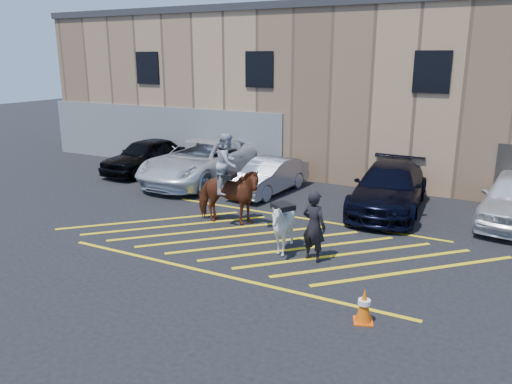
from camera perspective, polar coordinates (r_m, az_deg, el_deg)
The scene contains 11 objects.
ground at distance 14.61m, azimuth 1.73°, elevation -5.40°, with size 90.00×90.00×0.00m, color black.
car_black_suv at distance 23.25m, azimuth -12.45°, elevation 4.07°, with size 1.83×4.55×1.55m, color black.
car_white_pickup at distance 21.14m, azimuth -6.13°, elevation 3.56°, with size 2.95×6.39×1.78m, color silver.
car_silver_sedan at distance 19.32m, azimuth 1.45°, elevation 1.84°, with size 1.41×4.04×1.33m, color #9498A2.
car_blue_suv at distance 17.69m, azimuth 14.97°, elevation 0.46°, with size 2.21×5.44×1.58m, color black.
handler at distance 12.93m, azimuth 6.64°, elevation -3.90°, with size 0.68×0.45×1.87m, color black.
warehouse at distance 25.05m, azimuth 14.15°, elevation 11.40°, with size 32.42×10.20×7.30m.
hatching_zone at distance 14.35m, azimuth 1.20°, elevation -5.75°, with size 12.60×5.12×0.01m.
mounted_bay at distance 15.58m, azimuth -3.25°, elevation 0.43°, with size 2.34×1.37×2.90m.
saddled_white at distance 13.38m, azimuth 3.07°, elevation -3.99°, with size 1.72×1.77×1.48m.
traffic_cone at distance 10.40m, azimuth 12.24°, elevation -12.55°, with size 0.49×0.49×0.73m.
Camera 1 is at (5.96, -12.29, 5.17)m, focal length 35.00 mm.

